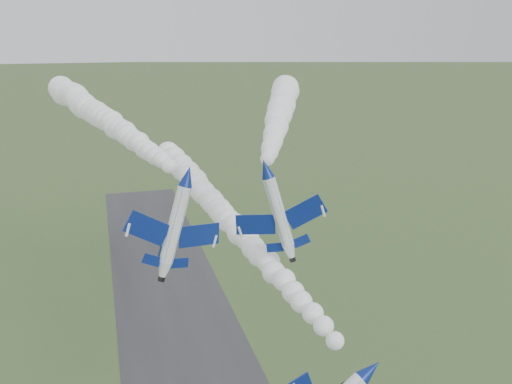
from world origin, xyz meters
TOP-DOWN VIEW (x-y plane):
  - jet_lead at (9.06, -4.12)m, footprint 6.30×12.85m
  - smoke_trail_jet_lead at (4.90, 38.59)m, footprint 16.62×79.09m
  - jet_pair_left at (-3.31, 16.87)m, footprint 10.95×13.42m
  - smoke_trail_jet_pair_left at (-11.94, 51.60)m, footprint 18.66×64.34m
  - jet_pair_right at (5.75, 17.48)m, footprint 10.53×12.66m
  - smoke_trail_jet_pair_right at (17.23, 48.19)m, footprint 24.66×57.98m

SIDE VIEW (x-z plane):
  - jet_lead at x=9.06m, z-range 24.05..32.90m
  - smoke_trail_jet_lead at x=4.90m, z-range 27.56..32.46m
  - jet_pair_left at x=-3.31m, z-range 39.53..43.80m
  - jet_pair_right at x=5.75m, z-range 39.75..43.81m
  - smoke_trail_jet_pair_right at x=17.23m, z-range 40.68..46.12m
  - smoke_trail_jet_pair_left at x=-11.94m, z-range 40.91..46.03m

